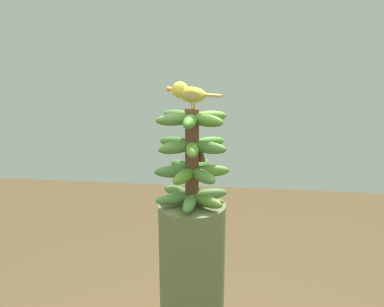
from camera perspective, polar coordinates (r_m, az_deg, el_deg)
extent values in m
cylinder|color=brown|center=(1.58, 0.00, -0.62)|extent=(0.05, 0.05, 0.35)
ellipsoid|color=#4E7336|center=(1.67, -1.70, -4.99)|extent=(0.12, 0.14, 0.04)
ellipsoid|color=#497935|center=(1.61, -2.22, -5.81)|extent=(0.10, 0.15, 0.04)
ellipsoid|color=#41722F|center=(1.57, -0.46, -6.39)|extent=(0.15, 0.05, 0.04)
ellipsoid|color=#50782C|center=(1.59, 1.79, -6.10)|extent=(0.12, 0.14, 0.04)
ellipsoid|color=#4D6E34|center=(1.65, 2.16, -5.26)|extent=(0.10, 0.15, 0.04)
ellipsoid|color=#456F2C|center=(1.69, 0.43, -4.74)|extent=(0.15, 0.05, 0.04)
ellipsoid|color=#4C7B28|center=(1.60, 2.27, -2.24)|extent=(0.07, 0.15, 0.04)
ellipsoid|color=#427A2F|center=(1.65, 0.96, -1.67)|extent=(0.15, 0.09, 0.04)
ellipsoid|color=#427030|center=(1.64, -1.24, -1.72)|extent=(0.14, 0.13, 0.04)
ellipsoid|color=#447034|center=(1.59, -2.28, -2.34)|extent=(0.07, 0.15, 0.04)
ellipsoid|color=#4B7B25|center=(1.54, -1.03, -2.95)|extent=(0.15, 0.09, 0.04)
ellipsoid|color=#4A7630|center=(1.54, 1.32, -2.89)|extent=(0.14, 0.13, 0.04)
ellipsoid|color=#507E26|center=(1.51, 0.02, 0.49)|extent=(0.15, 0.06, 0.04)
ellipsoid|color=#45742E|center=(1.54, 2.00, 0.79)|extent=(0.10, 0.15, 0.04)
ellipsoid|color=#3E7F26|center=(1.60, 1.90, 1.37)|extent=(0.12, 0.14, 0.04)
ellipsoid|color=#4F7025|center=(1.63, -0.02, 1.63)|extent=(0.15, 0.06, 0.04)
ellipsoid|color=#3E752A|center=(1.60, -1.92, 1.36)|extent=(0.10, 0.15, 0.04)
ellipsoid|color=#49742E|center=(1.54, -1.98, 0.79)|extent=(0.12, 0.14, 0.04)
ellipsoid|color=#4B7934|center=(1.58, -1.69, 4.82)|extent=(0.11, 0.14, 0.04)
ellipsoid|color=#4A7032|center=(1.53, -2.09, 4.40)|extent=(0.11, 0.15, 0.04)
ellipsoid|color=#407928|center=(1.49, -0.36, 4.12)|extent=(0.15, 0.05, 0.04)
ellipsoid|color=#497427|center=(1.51, 1.77, 4.28)|extent=(0.11, 0.14, 0.04)
ellipsoid|color=#4F7F2A|center=(1.57, 2.04, 4.71)|extent=(0.11, 0.15, 0.04)
ellipsoid|color=#4D6B33|center=(1.60, 0.33, 4.97)|extent=(0.15, 0.05, 0.04)
cone|color=brown|center=(1.59, 1.13, 0.07)|extent=(0.04, 0.04, 0.06)
cylinder|color=#C68933|center=(1.55, 0.26, 6.21)|extent=(0.01, 0.00, 0.02)
cylinder|color=#C68933|center=(1.53, -0.23, 6.06)|extent=(0.01, 0.00, 0.02)
ellipsoid|color=gold|center=(1.53, 0.02, 7.55)|extent=(0.08, 0.12, 0.05)
ellipsoid|color=olive|center=(1.55, 0.60, 7.65)|extent=(0.04, 0.08, 0.03)
ellipsoid|color=olive|center=(1.51, -0.22, 7.43)|extent=(0.04, 0.08, 0.03)
cube|color=olive|center=(1.50, 2.73, 7.44)|extent=(0.05, 0.06, 0.01)
sphere|color=gold|center=(1.55, -1.55, 8.16)|extent=(0.06, 0.06, 0.06)
sphere|color=black|center=(1.54, -2.18, 8.24)|extent=(0.01, 0.01, 0.01)
cone|color=orange|center=(1.57, -2.67, 8.24)|extent=(0.03, 0.03, 0.02)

